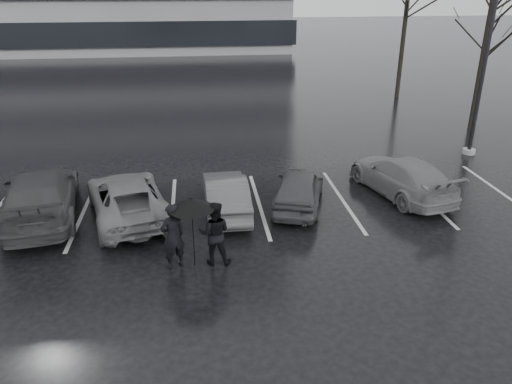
{
  "coord_description": "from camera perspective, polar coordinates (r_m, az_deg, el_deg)",
  "views": [
    {
      "loc": [
        -1.31,
        -12.16,
        6.88
      ],
      "look_at": [
        0.31,
        1.0,
        1.1
      ],
      "focal_mm": 35.0,
      "sensor_mm": 36.0,
      "label": 1
    }
  ],
  "objects": [
    {
      "name": "car_west_b",
      "position": [
        15.72,
        -14.5,
        -0.66
      ],
      "size": [
        3.21,
        4.94,
        1.27
      ],
      "primitive_type": "imported",
      "rotation": [
        0.0,
        0.0,
        3.4
      ],
      "color": "#525255",
      "rests_on": "ground"
    },
    {
      "name": "pedestrian_left",
      "position": [
        12.67,
        -9.51,
        -5.03
      ],
      "size": [
        0.77,
        0.68,
        1.77
      ],
      "primitive_type": "imported",
      "rotation": [
        0.0,
        0.0,
        3.63
      ],
      "color": "black",
      "rests_on": "ground"
    },
    {
      "name": "car_west_c",
      "position": [
        16.52,
        -23.44,
        -0.31
      ],
      "size": [
        2.91,
        5.37,
        1.48
      ],
      "primitive_type": "imported",
      "rotation": [
        0.0,
        0.0,
        3.31
      ],
      "color": "black",
      "rests_on": "ground"
    },
    {
      "name": "umbrella",
      "position": [
        12.28,
        -7.39,
        -1.34
      ],
      "size": [
        1.13,
        1.13,
        1.92
      ],
      "color": "black",
      "rests_on": "ground"
    },
    {
      "name": "lamp_post",
      "position": [
        21.89,
        24.92,
        14.65
      ],
      "size": [
        0.51,
        0.51,
        9.35
      ],
      "rotation": [
        0.0,
        0.0,
        -0.3
      ],
      "color": "gray",
      "rests_on": "ground"
    },
    {
      "name": "tree_ne",
      "position": [
        30.75,
        24.9,
        15.17
      ],
      "size": [
        0.26,
        0.26,
        7.0
      ],
      "primitive_type": "cylinder",
      "color": "black",
      "rests_on": "ground"
    },
    {
      "name": "car_west_a",
      "position": [
        15.59,
        -3.47,
        -0.22
      ],
      "size": [
        1.36,
        3.7,
        1.21
      ],
      "primitive_type": "imported",
      "rotation": [
        0.0,
        0.0,
        3.16
      ],
      "color": "#313133",
      "rests_on": "ground"
    },
    {
      "name": "ground",
      "position": [
        14.03,
        -0.77,
        -5.81
      ],
      "size": [
        160.0,
        160.0,
        0.0
      ],
      "primitive_type": "plane",
      "color": "black",
      "rests_on": "ground"
    },
    {
      "name": "tree_east",
      "position": [
        26.01,
        24.73,
        15.15
      ],
      "size": [
        0.26,
        0.26,
        8.0
      ],
      "primitive_type": "cylinder",
      "color": "black",
      "rests_on": "ground"
    },
    {
      "name": "car_east",
      "position": [
        17.55,
        16.28,
        1.77
      ],
      "size": [
        2.82,
        4.76,
        1.29
      ],
      "primitive_type": "imported",
      "rotation": [
        0.0,
        0.0,
        3.38
      ],
      "color": "#525255",
      "rests_on": "ground"
    },
    {
      "name": "tree_north",
      "position": [
        31.76,
        16.64,
        17.88
      ],
      "size": [
        0.26,
        0.26,
        8.5
      ],
      "primitive_type": "cylinder",
      "color": "black",
      "rests_on": "ground"
    },
    {
      "name": "pedestrian_right",
      "position": [
        12.76,
        -4.77,
        -4.72
      ],
      "size": [
        0.91,
        0.75,
        1.71
      ],
      "primitive_type": "imported",
      "rotation": [
        0.0,
        0.0,
        3.0
      ],
      "color": "black",
      "rests_on": "ground"
    },
    {
      "name": "stall_stripes",
      "position": [
        16.2,
        -4.55,
        -1.65
      ],
      "size": [
        19.72,
        5.0,
        0.0
      ],
      "color": "#B7B7BA",
      "rests_on": "ground"
    },
    {
      "name": "car_main",
      "position": [
        16.03,
        4.92,
        0.46
      ],
      "size": [
        2.47,
        3.87,
        1.23
      ],
      "primitive_type": "imported",
      "rotation": [
        0.0,
        0.0,
        2.84
      ],
      "color": "black",
      "rests_on": "ground"
    }
  ]
}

